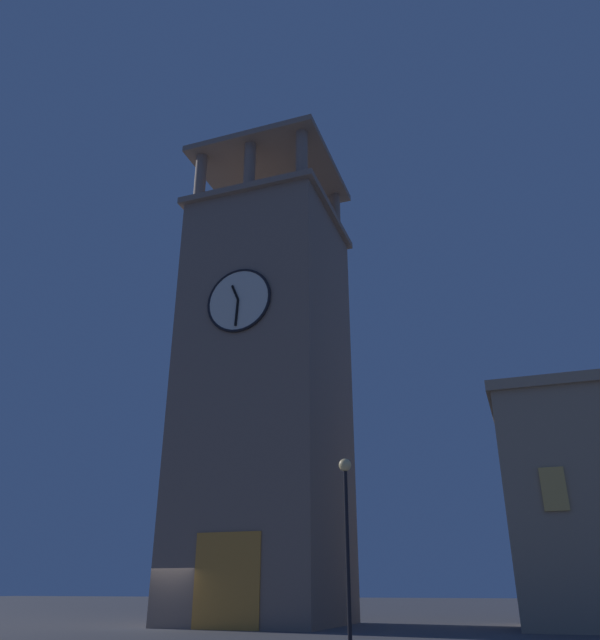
{
  "coord_description": "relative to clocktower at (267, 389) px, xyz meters",
  "views": [
    {
      "loc": [
        -15.83,
        26.41,
        1.65
      ],
      "look_at": [
        -4.92,
        -4.16,
        15.9
      ],
      "focal_mm": 34.39,
      "sensor_mm": 36.0,
      "label": 1
    }
  ],
  "objects": [
    {
      "name": "street_lamp",
      "position": [
        -7.07,
        9.47,
        -7.9
      ],
      "size": [
        0.44,
        0.44,
        5.86
      ],
      "color": "black",
      "rests_on": "ground_plane"
    },
    {
      "name": "ground_plane",
      "position": [
        2.92,
        4.14,
        -11.91
      ],
      "size": [
        200.0,
        200.0,
        0.0
      ],
      "primitive_type": "plane",
      "color": "#4C4C51"
    },
    {
      "name": "clocktower",
      "position": [
        0.0,
        0.0,
        0.0
      ],
      "size": [
        8.43,
        8.63,
        29.29
      ],
      "color": "gray",
      "rests_on": "ground_plane"
    }
  ]
}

